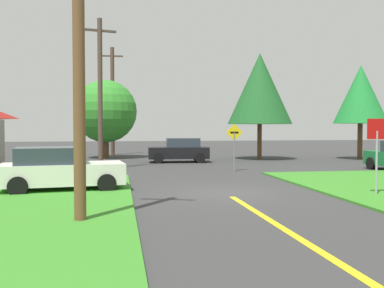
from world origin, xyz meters
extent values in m
plane|color=#363636|center=(0.00, 0.00, 0.00)|extent=(120.00, 120.00, 0.00)
cube|color=yellow|center=(0.00, -8.00, 0.01)|extent=(0.20, 14.00, 0.01)
cylinder|color=#9EA0A8|center=(4.84, -1.70, 1.11)|extent=(0.07, 0.07, 2.23)
cube|color=red|center=(4.84, -1.70, 2.30)|extent=(0.69, 0.06, 0.69)
cylinder|color=black|center=(10.10, 7.36, 0.34)|extent=(0.27, 0.69, 0.68)
cube|color=black|center=(0.14, 14.12, 0.64)|extent=(4.09, 2.00, 0.76)
cube|color=#2D3842|center=(0.44, 14.10, 1.32)|extent=(2.28, 1.69, 0.60)
cylinder|color=black|center=(-1.26, 13.30, 0.34)|extent=(0.69, 0.25, 0.68)
cylinder|color=black|center=(-1.17, 15.06, 0.34)|extent=(0.69, 0.25, 0.68)
cylinder|color=black|center=(1.46, 13.17, 0.34)|extent=(0.69, 0.25, 0.68)
cylinder|color=black|center=(1.55, 14.93, 0.34)|extent=(0.69, 0.25, 0.68)
cube|color=white|center=(-5.81, 1.47, 0.64)|extent=(4.62, 2.51, 0.76)
cube|color=#2D3842|center=(-6.26, 1.41, 1.32)|extent=(2.62, 2.03, 0.60)
cylinder|color=black|center=(-4.45, 2.61, 0.34)|extent=(0.70, 0.30, 0.68)
cylinder|color=black|center=(-4.21, 0.70, 0.34)|extent=(0.70, 0.30, 0.68)
cylinder|color=black|center=(-7.42, 2.24, 0.34)|extent=(0.70, 0.30, 0.68)
cylinder|color=black|center=(-7.18, 0.32, 0.34)|extent=(0.70, 0.30, 0.68)
cylinder|color=brown|center=(-4.70, -4.36, 4.37)|extent=(0.29, 0.29, 8.74)
cylinder|color=#4E3B32|center=(-4.77, 9.26, 4.11)|extent=(0.26, 0.26, 8.23)
cube|color=#4E3B32|center=(-4.77, 9.26, 7.57)|extent=(1.78, 0.54, 0.12)
cylinder|color=#503B2E|center=(-4.32, 22.87, 4.53)|extent=(0.33, 0.33, 9.06)
cube|color=#503B2E|center=(-4.32, 22.87, 8.34)|extent=(1.80, 0.12, 0.12)
cylinder|color=slate|center=(2.29, 7.50, 1.04)|extent=(0.08, 0.08, 2.07)
cube|color=yellow|center=(2.29, 7.50, 2.07)|extent=(0.91, 0.08, 0.91)
cube|color=black|center=(2.29, 7.50, 2.07)|extent=(0.45, 0.06, 0.10)
cylinder|color=brown|center=(6.40, 15.99, 1.29)|extent=(0.33, 0.33, 2.59)
cone|color=#1D5925|center=(6.40, 15.99, 5.17)|extent=(4.70, 4.70, 5.17)
cylinder|color=brown|center=(13.66, 14.77, 1.32)|extent=(0.35, 0.35, 2.63)
cone|color=#1E8032|center=(13.66, 14.77, 4.76)|extent=(3.86, 3.86, 4.25)
cylinder|color=brown|center=(-4.79, 18.81, 0.83)|extent=(0.48, 0.48, 1.67)
sphere|color=#318529|center=(-4.79, 18.81, 3.55)|extent=(4.71, 4.71, 4.71)
camera|label=1|loc=(-3.73, -15.58, 2.36)|focal=41.85mm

